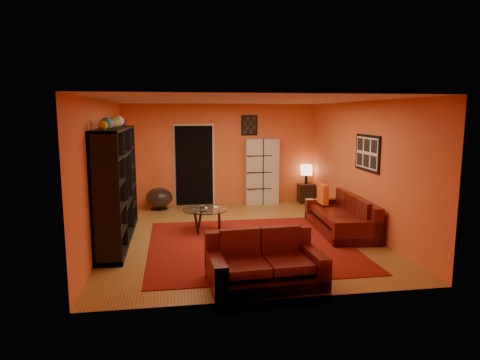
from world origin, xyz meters
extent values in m
plane|color=brown|center=(0.00, 0.00, 0.00)|extent=(6.00, 6.00, 0.00)
plane|color=white|center=(0.00, 0.00, 2.60)|extent=(6.00, 6.00, 0.00)
plane|color=#E76032|center=(0.00, 3.00, 1.30)|extent=(6.00, 0.00, 6.00)
plane|color=#E76032|center=(0.00, -3.00, 1.30)|extent=(6.00, 0.00, 6.00)
plane|color=#E76032|center=(-2.50, 0.00, 1.30)|extent=(0.00, 6.00, 6.00)
plane|color=#E76032|center=(2.50, 0.00, 1.30)|extent=(0.00, 6.00, 6.00)
cube|color=#5C0D0A|center=(0.10, -0.70, 0.01)|extent=(3.60, 3.60, 0.01)
cube|color=black|center=(-0.70, 2.96, 1.02)|extent=(0.95, 0.10, 2.04)
cube|color=black|center=(2.48, -0.30, 1.60)|extent=(0.03, 1.00, 0.70)
cube|color=black|center=(0.75, 2.98, 2.05)|extent=(0.42, 0.03, 0.52)
cube|color=black|center=(-2.27, 0.00, 1.05)|extent=(0.45, 3.00, 2.10)
imported|color=black|center=(-2.23, -0.06, 0.97)|extent=(0.85, 0.11, 0.49)
cube|color=#430B08|center=(2.05, -0.08, 0.16)|extent=(1.04, 2.24, 0.32)
cube|color=#430B08|center=(2.41, -0.11, 0.42)|extent=(0.32, 2.19, 0.85)
cube|color=#430B08|center=(1.98, -1.08, 0.31)|extent=(0.90, 0.24, 0.62)
cube|color=#430B08|center=(2.12, 0.92, 0.31)|extent=(0.90, 0.24, 0.62)
cube|color=#430B08|center=(1.97, -0.69, 0.47)|extent=(0.71, 0.63, 0.12)
cube|color=#430B08|center=(2.01, -0.08, 0.47)|extent=(0.71, 0.63, 0.12)
cube|color=#430B08|center=(2.05, 0.53, 0.47)|extent=(0.71, 0.63, 0.12)
cube|color=#430B08|center=(-0.01, -2.50, 0.16)|extent=(1.62, 1.03, 0.32)
cube|color=#430B08|center=(-0.03, -2.12, 0.42)|extent=(1.58, 0.27, 0.85)
cube|color=#430B08|center=(0.68, -2.46, 0.31)|extent=(0.24, 0.95, 0.62)
cube|color=#430B08|center=(-0.70, -2.54, 0.31)|extent=(0.24, 0.95, 0.62)
cube|color=#430B08|center=(0.29, -2.52, 0.47)|extent=(0.63, 0.75, 0.12)
cube|color=#430B08|center=(-0.31, -2.56, 0.47)|extent=(0.63, 0.75, 0.12)
cube|color=#F6571B|center=(1.95, 0.65, 0.63)|extent=(0.12, 0.42, 0.42)
cylinder|color=silver|center=(-0.62, 0.32, 0.45)|extent=(0.91, 0.91, 0.02)
cylinder|color=black|center=(-0.35, 0.26, 0.23)|extent=(0.05, 0.05, 0.43)
cylinder|color=black|center=(-0.71, 0.59, 0.23)|extent=(0.05, 0.05, 0.43)
cylinder|color=black|center=(-0.81, 0.11, 0.23)|extent=(0.05, 0.05, 0.43)
cube|color=beige|center=(1.05, 2.80, 0.85)|extent=(0.87, 0.42, 1.71)
cylinder|color=black|center=(-1.60, 2.50, 0.02)|extent=(0.44, 0.44, 0.03)
cylinder|color=black|center=(-1.60, 2.50, 0.10)|extent=(0.06, 0.06, 0.15)
ellipsoid|color=#3D3637|center=(-1.60, 2.50, 0.30)|extent=(0.66, 0.66, 0.49)
cube|color=black|center=(2.25, 2.75, 0.25)|extent=(0.42, 0.42, 0.50)
cylinder|color=black|center=(2.25, 2.75, 0.62)|extent=(0.08, 0.08, 0.24)
cylinder|color=#ECC282|center=(2.25, 2.75, 0.88)|extent=(0.30, 0.30, 0.26)
camera|label=1|loc=(-1.24, -8.04, 2.36)|focal=32.00mm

